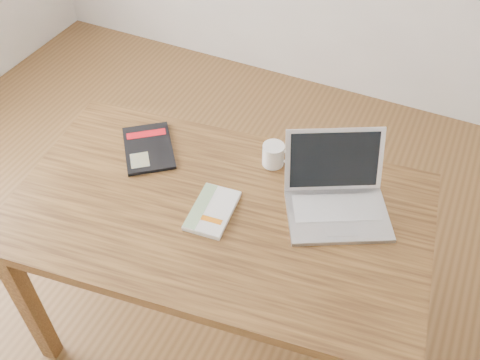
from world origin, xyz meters
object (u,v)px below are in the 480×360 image
at_px(desk, 219,226).
at_px(laptop, 336,195).
at_px(black_guidebook, 148,148).
at_px(coffee_mug, 274,154).
at_px(white_guidebook, 212,210).

relative_size(desk, laptop, 3.42).
relative_size(black_guidebook, laptop, 0.72).
bearing_deg(laptop, black_guidebook, 154.69).
bearing_deg(desk, laptop, 20.48).
distance_m(laptop, coffee_mug, 0.28).
bearing_deg(white_guidebook, black_guidebook, 148.08).
distance_m(black_guidebook, coffee_mug, 0.46).
height_order(desk, coffee_mug, coffee_mug).
bearing_deg(white_guidebook, laptop, 24.10).
relative_size(laptop, coffee_mug, 3.82).
xyz_separation_m(laptop, coffee_mug, (-0.26, 0.10, -0.00)).
bearing_deg(laptop, desk, -179.88).
bearing_deg(coffee_mug, desk, -118.93).
xyz_separation_m(black_guidebook, coffee_mug, (0.45, 0.12, 0.04)).
bearing_deg(black_guidebook, laptop, -35.95).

